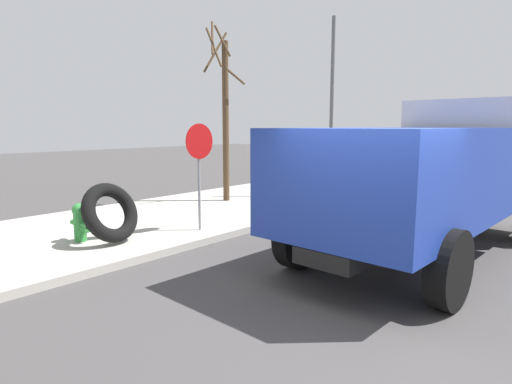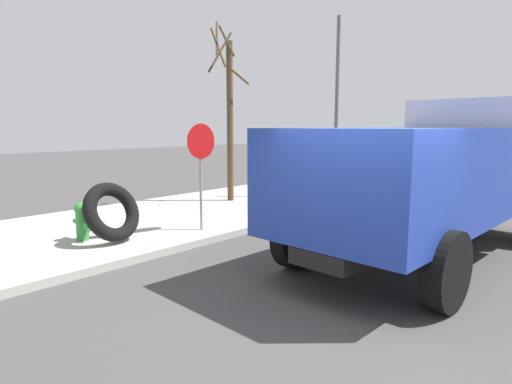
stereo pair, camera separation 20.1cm
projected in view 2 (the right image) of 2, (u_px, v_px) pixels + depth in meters
name	position (u px, v px, depth m)	size (l,w,h in m)	color
ground_plane	(355.00, 319.00, 5.46)	(80.00, 80.00, 0.00)	#423F3F
sidewalk_curb	(99.00, 231.00, 9.75)	(36.00, 5.00, 0.15)	#ADA89E
fire_hydrant	(82.00, 220.00, 8.61)	(0.27, 0.61, 0.77)	#2D8438
loose_tire	(112.00, 212.00, 8.45)	(1.22, 1.22, 0.27)	black
stop_sign	(201.00, 157.00, 9.30)	(0.76, 0.08, 2.34)	gray
dump_truck_blue	(434.00, 170.00, 8.08)	(7.10, 3.04, 3.00)	#1E3899
bare_tree	(229.00, 113.00, 12.97)	(1.06, 1.00, 5.40)	#4C3823
street_light_pole	(337.00, 109.00, 13.69)	(0.12, 0.12, 5.67)	#595B5E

